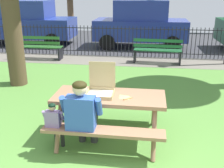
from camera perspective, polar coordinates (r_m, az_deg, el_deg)
The scene contains 13 objects.
ground at distance 5.00m, azimuth 2.98°, elevation -9.56°, with size 28.00×11.31×0.02m, color #568C3B.
cobblestone_walkway at distance 9.64m, azimuth 5.66°, elevation 4.67°, with size 28.00×1.40×0.01m, color slate.
street_asphalt at distance 13.50m, azimuth 6.45°, elevation 8.80°, with size 28.00×6.52×0.01m, color #38383D.
picnic_table_foreground at distance 4.48m, azimuth -0.57°, elevation -4.41°, with size 1.81×1.49×0.79m.
pizza_box_open at distance 4.47m, azimuth -2.33°, elevation -0.48°, with size 0.45×0.47×0.50m.
pizza_slice_on_table at distance 4.32m, azimuth 2.75°, elevation -2.79°, with size 0.25×0.25×0.02m.
adult_at_table at distance 4.07m, azimuth -6.22°, elevation -6.13°, with size 0.61×0.59×1.19m.
child_at_table at distance 4.23m, azimuth -11.88°, elevation -7.71°, with size 0.32×0.31×0.83m.
iron_fence_streetside at distance 10.20m, azimuth 5.95°, elevation 8.78°, with size 20.65×0.03×1.13m.
park_bench_left at distance 10.18m, azimuth -14.94°, elevation 7.33°, with size 1.61×0.48×0.85m.
park_bench_center at distance 9.40m, azimuth 9.47°, elevation 6.77°, with size 1.62×0.55×0.85m.
parked_car_far_left at distance 13.27m, azimuth -17.81°, elevation 12.27°, with size 4.44×2.00×1.94m.
parked_car_left at distance 12.00m, azimuth 6.02°, elevation 12.44°, with size 3.91×1.85×1.98m.
Camera 1 is at (0.36, -2.72, 2.39)m, focal length 43.78 mm.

